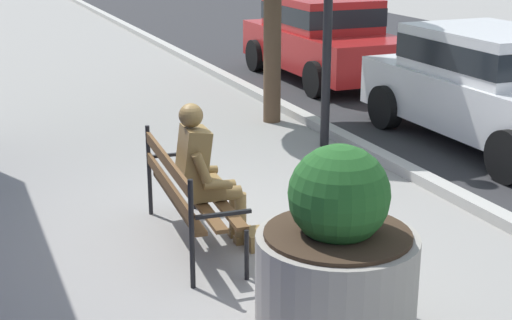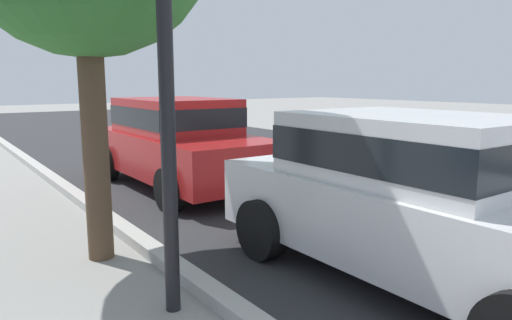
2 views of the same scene
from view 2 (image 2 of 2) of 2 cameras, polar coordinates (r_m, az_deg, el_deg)
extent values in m
cylinder|color=brown|center=(5.07, -18.99, 2.00)|extent=(0.26, 0.26, 2.47)
cube|color=#B21E1E|center=(8.31, -9.19, 0.83)|extent=(4.10, 1.70, 0.70)
cube|color=#B21E1E|center=(8.38, -9.77, 5.36)|extent=(2.13, 1.56, 0.60)
cube|color=black|center=(8.38, -9.77, 5.36)|extent=(2.14, 1.58, 0.33)
cylinder|color=black|center=(7.68, 1.04, -1.96)|extent=(0.64, 0.22, 0.64)
cylinder|color=black|center=(6.83, -10.51, -3.59)|extent=(0.64, 0.22, 0.64)
cylinder|color=black|center=(9.91, -8.19, 0.56)|extent=(0.64, 0.22, 0.64)
cylinder|color=black|center=(9.27, -17.55, -0.42)|extent=(0.64, 0.22, 0.64)
cube|color=silver|center=(4.58, 19.56, -6.78)|extent=(4.10, 1.70, 0.70)
cube|color=silver|center=(4.53, 18.47, 1.53)|extent=(2.13, 1.56, 0.60)
cube|color=black|center=(4.53, 18.47, 1.53)|extent=(2.14, 1.58, 0.33)
cylinder|color=black|center=(6.09, 13.72, -5.32)|extent=(0.64, 0.22, 0.64)
cylinder|color=black|center=(4.97, 0.65, -8.44)|extent=(0.64, 0.22, 0.64)
cylinder|color=black|center=(3.66, -10.84, 8.54)|extent=(0.12, 0.12, 3.60)
camera|label=1|loc=(6.30, 174.52, -0.03)|focal=52.86mm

